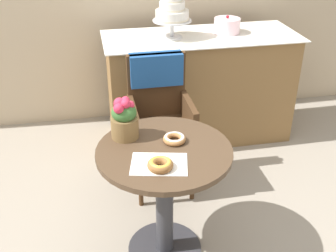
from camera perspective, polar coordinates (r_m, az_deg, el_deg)
The scene contains 10 objects.
ground_plane at distance 2.63m, azimuth -0.45°, elevation -16.51°, with size 8.00×8.00×0.00m, color gray.
cafe_table at distance 2.29m, azimuth -0.49°, elevation -7.64°, with size 0.72×0.72×0.72m.
wicker_chair at distance 2.84m, azimuth -1.27°, elevation 3.30°, with size 0.42×0.45×0.95m.
paper_napkin at distance 2.06m, azimuth -1.22°, elevation -5.23°, with size 0.28×0.20×0.00m, color white.
donut_front at distance 2.23m, azimuth 0.88°, elevation -1.73°, with size 0.12×0.12×0.04m.
donut_mid at distance 2.01m, azimuth -1.06°, elevation -5.27°, with size 0.13×0.13×0.05m.
flower_vase at distance 2.24m, azimuth -6.04°, elevation 0.98°, with size 0.15×0.15×0.24m.
display_counter at distance 3.53m, azimuth 4.32°, elevation 5.32°, with size 1.56×0.62×0.90m.
tiered_cake_stand at distance 3.26m, azimuth 0.57°, elevation 15.41°, with size 0.30×0.30×0.33m.
round_layer_cake at distance 3.45m, azimuth 8.08°, elevation 13.48°, with size 0.21×0.21×0.14m.
Camera 1 is at (-0.34, -1.80, 1.89)m, focal length 44.47 mm.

